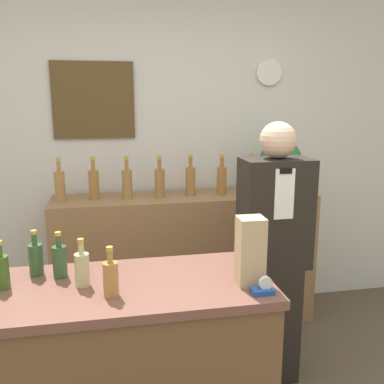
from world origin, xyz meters
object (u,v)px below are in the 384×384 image
Objects in this scene: shopkeeper at (273,256)px; tape_dispenser at (263,288)px; paper_bag at (250,251)px; potted_plant at (281,163)px.

tape_dispenser is at bearing -114.80° from shopkeeper.
potted_plant is at bearing 62.96° from paper_bag.
paper_bag is (-0.69, -1.36, -0.16)m from potted_plant.
potted_plant is at bearing 65.45° from tape_dispenser.
potted_plant is (0.33, 0.74, 0.45)m from shopkeeper.
tape_dispenser is (-0.67, -1.47, -0.28)m from potted_plant.
paper_bag is 0.17m from tape_dispenser.
paper_bag is (-0.36, -0.62, 0.29)m from shopkeeper.
potted_plant reaches higher than paper_bag.
potted_plant is 4.46× the size of tape_dispenser.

